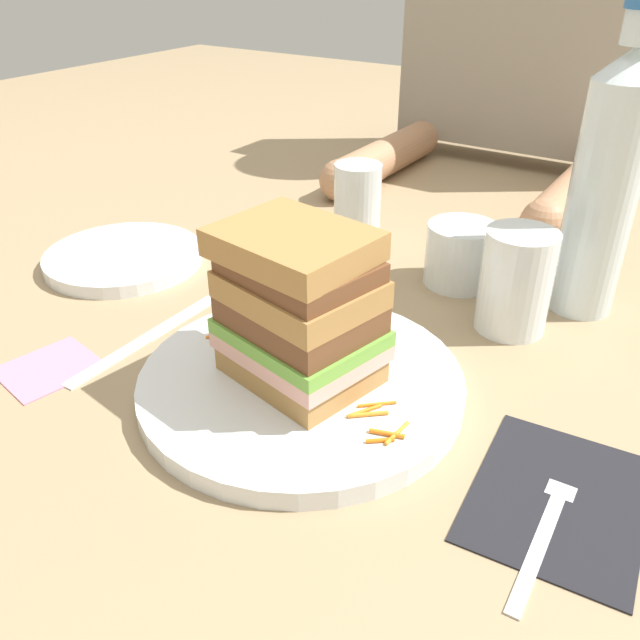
# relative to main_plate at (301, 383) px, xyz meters

# --- Properties ---
(ground_plane) EXTENTS (3.00, 3.00, 0.00)m
(ground_plane) POSITION_rel_main_plate_xyz_m (0.01, 0.02, -0.01)
(ground_plane) COLOR #9E8460
(main_plate) EXTENTS (0.28, 0.28, 0.02)m
(main_plate) POSITION_rel_main_plate_xyz_m (0.00, 0.00, 0.00)
(main_plate) COLOR white
(main_plate) RESTS_ON ground_plane
(sandwich) EXTENTS (0.14, 0.12, 0.13)m
(sandwich) POSITION_rel_main_plate_xyz_m (-0.00, -0.00, 0.07)
(sandwich) COLOR #A87A42
(sandwich) RESTS_ON main_plate
(carrot_shred_0) EXTENTS (0.01, 0.03, 0.00)m
(carrot_shred_0) POSITION_rel_main_plate_xyz_m (-0.09, 0.00, 0.01)
(carrot_shred_0) COLOR orange
(carrot_shred_0) RESTS_ON main_plate
(carrot_shred_1) EXTENTS (0.03, 0.01, 0.00)m
(carrot_shred_1) POSITION_rel_main_plate_xyz_m (-0.08, 0.01, 0.01)
(carrot_shred_1) COLOR orange
(carrot_shred_1) RESTS_ON main_plate
(carrot_shred_2) EXTENTS (0.01, 0.02, 0.00)m
(carrot_shred_2) POSITION_rel_main_plate_xyz_m (-0.11, 0.04, 0.01)
(carrot_shred_2) COLOR orange
(carrot_shred_2) RESTS_ON main_plate
(carrot_shred_3) EXTENTS (0.02, 0.01, 0.00)m
(carrot_shred_3) POSITION_rel_main_plate_xyz_m (-0.07, 0.03, 0.01)
(carrot_shred_3) COLOR orange
(carrot_shred_3) RESTS_ON main_plate
(carrot_shred_4) EXTENTS (0.03, 0.01, 0.00)m
(carrot_shred_4) POSITION_rel_main_plate_xyz_m (-0.08, 0.04, 0.01)
(carrot_shred_4) COLOR orange
(carrot_shred_4) RESTS_ON main_plate
(carrot_shred_5) EXTENTS (0.02, 0.02, 0.00)m
(carrot_shred_5) POSITION_rel_main_plate_xyz_m (-0.07, 0.01, 0.01)
(carrot_shred_5) COLOR orange
(carrot_shred_5) RESTS_ON main_plate
(carrot_shred_6) EXTENTS (0.02, 0.02, 0.00)m
(carrot_shred_6) POSITION_rel_main_plate_xyz_m (-0.10, 0.01, 0.01)
(carrot_shred_6) COLOR orange
(carrot_shred_6) RESTS_ON main_plate
(carrot_shred_7) EXTENTS (0.03, 0.02, 0.00)m
(carrot_shred_7) POSITION_rel_main_plate_xyz_m (0.08, -0.00, 0.01)
(carrot_shred_7) COLOR orange
(carrot_shred_7) RESTS_ON main_plate
(carrot_shred_8) EXTENTS (0.02, 0.02, 0.00)m
(carrot_shred_8) POSITION_rel_main_plate_xyz_m (0.10, -0.04, 0.01)
(carrot_shred_8) COLOR orange
(carrot_shred_8) RESTS_ON main_plate
(carrot_shred_9) EXTENTS (0.02, 0.03, 0.00)m
(carrot_shred_9) POSITION_rel_main_plate_xyz_m (0.07, -0.02, 0.01)
(carrot_shred_9) COLOR orange
(carrot_shred_9) RESTS_ON main_plate
(carrot_shred_10) EXTENTS (0.01, 0.03, 0.00)m
(carrot_shred_10) POSITION_rel_main_plate_xyz_m (0.11, -0.03, 0.01)
(carrot_shred_10) COLOR orange
(carrot_shred_10) RESTS_ON main_plate
(carrot_shred_11) EXTENTS (0.03, 0.01, 0.00)m
(carrot_shred_11) POSITION_rel_main_plate_xyz_m (0.10, -0.03, 0.01)
(carrot_shred_11) COLOR orange
(carrot_shred_11) RESTS_ON main_plate
(carrot_shred_12) EXTENTS (0.03, 0.02, 0.00)m
(carrot_shred_12) POSITION_rel_main_plate_xyz_m (0.08, -0.02, 0.01)
(carrot_shred_12) COLOR orange
(carrot_shred_12) RESTS_ON main_plate
(napkin_dark) EXTENTS (0.13, 0.16, 0.00)m
(napkin_dark) POSITION_rel_main_plate_xyz_m (0.23, -0.01, -0.01)
(napkin_dark) COLOR black
(napkin_dark) RESTS_ON ground_plane
(fork) EXTENTS (0.02, 0.17, 0.00)m
(fork) POSITION_rel_main_plate_xyz_m (0.23, -0.03, -0.00)
(fork) COLOR silver
(fork) RESTS_ON napkin_dark
(knife) EXTENTS (0.02, 0.20, 0.00)m
(knife) POSITION_rel_main_plate_xyz_m (-0.18, -0.02, -0.01)
(knife) COLOR silver
(knife) RESTS_ON ground_plane
(juice_glass) EXTENTS (0.07, 0.07, 0.10)m
(juice_glass) POSITION_rel_main_plate_xyz_m (0.12, 0.21, 0.04)
(juice_glass) COLOR white
(juice_glass) RESTS_ON ground_plane
(water_bottle) EXTENTS (0.07, 0.07, 0.31)m
(water_bottle) POSITION_rel_main_plate_xyz_m (0.16, 0.29, 0.13)
(water_bottle) COLOR silver
(water_bottle) RESTS_ON ground_plane
(empty_tumbler_0) EXTENTS (0.08, 0.08, 0.07)m
(empty_tumbler_0) POSITION_rel_main_plate_xyz_m (0.03, 0.27, 0.03)
(empty_tumbler_0) COLOR silver
(empty_tumbler_0) RESTS_ON ground_plane
(empty_tumbler_1) EXTENTS (0.06, 0.06, 0.10)m
(empty_tumbler_1) POSITION_rel_main_plate_xyz_m (-0.13, 0.32, 0.04)
(empty_tumbler_1) COLOR silver
(empty_tumbler_1) RESTS_ON ground_plane
(side_plate) EXTENTS (0.19, 0.19, 0.02)m
(side_plate) POSITION_rel_main_plate_xyz_m (-0.33, 0.10, -0.00)
(side_plate) COLOR white
(side_plate) RESTS_ON ground_plane
(napkin_pink) EXTENTS (0.09, 0.10, 0.00)m
(napkin_pink) POSITION_rel_main_plate_xyz_m (-0.21, -0.10, -0.01)
(napkin_pink) COLOR pink
(napkin_pink) RESTS_ON ground_plane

